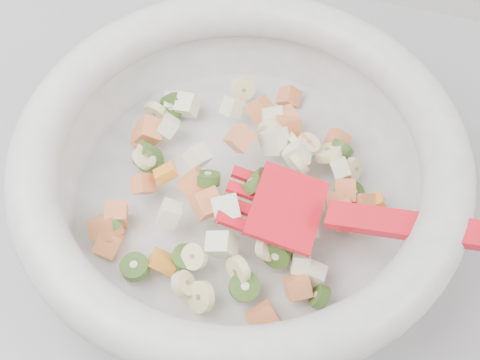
# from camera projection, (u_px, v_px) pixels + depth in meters

# --- Properties ---
(counter) EXTENTS (2.00, 0.60, 0.90)m
(counter) POSITION_uv_depth(u_px,v_px,m) (202.00, 310.00, 1.09)
(counter) COLOR #939297
(counter) RESTS_ON ground
(mixing_bowl) EXTENTS (0.53, 0.41, 0.13)m
(mixing_bowl) POSITION_uv_depth(u_px,v_px,m) (241.00, 172.00, 0.61)
(mixing_bowl) COLOR silver
(mixing_bowl) RESTS_ON counter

